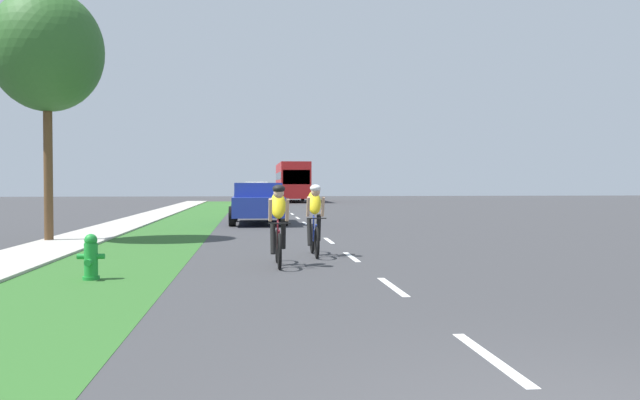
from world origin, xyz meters
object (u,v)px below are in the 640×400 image
Objects in this scene: pickup_blue at (258,203)px; cyclist_trailing at (314,219)px; cyclist_lead at (278,224)px; sedan_silver at (257,198)px; bus_red at (292,180)px; street_tree_near at (47,52)px; suv_white at (256,193)px; fire_hydrant_green at (91,257)px.

cyclist_trailing is at bearing -84.48° from pickup_blue.
cyclist_lead is 24.31m from sedan_silver.
cyclist_lead is 0.15× the size of bus_red.
pickup_blue is at bearing -90.31° from sedan_silver.
pickup_blue is (-0.25, 13.18, 0.02)m from cyclist_lead.
cyclist_trailing is 0.15× the size of bus_red.
street_tree_near is (-6.07, 5.88, 4.41)m from cyclist_lead.
bus_red is (3.39, 21.22, 1.21)m from sedan_silver.
cyclist_lead is 0.34× the size of pickup_blue.
suv_white reaches higher than cyclist_trailing.
pickup_blue reaches higher than fire_hydrant_green.
cyclist_trailing is 34.78m from suv_white.
pickup_blue is 1.19× the size of sedan_silver.
street_tree_near is at bearing -128.60° from pickup_blue.
pickup_blue is at bearing -90.27° from suv_white.
sedan_silver is 0.62× the size of street_tree_near.
suv_white reaches higher than cyclist_lead.
sedan_silver is 0.91× the size of suv_white.
fire_hydrant_green is at bearing -96.60° from sedan_silver.
fire_hydrant_green is 0.44× the size of cyclist_lead.
sedan_silver is at bearing -99.09° from bus_red.
fire_hydrant_green is at bearing -101.31° from pickup_blue.
bus_red is at bearing 82.27° from fire_hydrant_green.
bus_red is at bearing 69.87° from suv_white.
cyclist_trailing is 9.25m from street_tree_near.
bus_red is at bearing 86.95° from cyclist_trailing.
cyclist_lead is 9.53m from street_tree_near.
cyclist_lead is 1.00× the size of cyclist_trailing.
cyclist_lead is 0.25× the size of street_tree_near.
cyclist_trailing is 22.69m from sedan_silver.
street_tree_near reaches higher than cyclist_lead.
cyclist_lead is 0.40× the size of sedan_silver.
suv_white is at bearing 79.00° from street_tree_near.
sedan_silver is 0.37× the size of bus_red.
cyclist_lead is at bearing 23.83° from fire_hydrant_green.
cyclist_trailing is at bearing -87.33° from sedan_silver.
fire_hydrant_green is 0.18× the size of sedan_silver.
cyclist_lead is at bearing -94.03° from bus_red.
sedan_silver is at bearing 92.67° from cyclist_trailing.
suv_white is 9.77m from bus_red.
pickup_blue is 0.74× the size of street_tree_near.
pickup_blue is 1.09× the size of suv_white.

